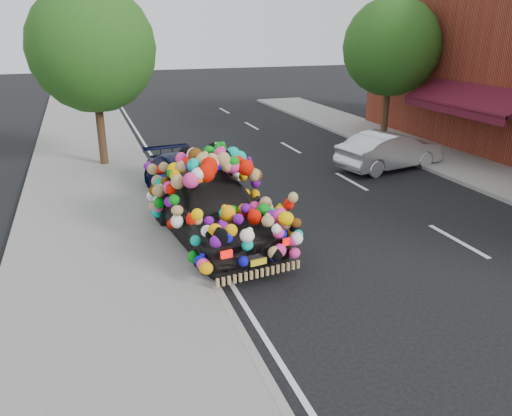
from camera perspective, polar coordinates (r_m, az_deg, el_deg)
The scene contains 10 objects.
ground at distance 10.70m, azimuth 7.17°, elevation -6.34°, with size 100.00×100.00×0.00m, color black.
sidewalk at distance 9.73m, azimuth -16.55°, elevation -9.55°, with size 4.00×60.00×0.12m, color gray.
kerb at distance 9.93m, azimuth -5.20°, elevation -8.03°, with size 0.15×60.00×0.13m, color gray.
footpath_far at distance 17.69m, azimuth 27.19°, elevation 2.54°, with size 3.00×40.00×0.12m, color gray.
lane_markings at distance 12.60m, azimuth 22.06°, elevation -3.48°, with size 6.00×50.00×0.01m, color silver, non-canonical shape.
tree_near_sidewalk at distance 18.05m, azimuth -18.21°, elevation 16.93°, with size 4.20×4.20×6.13m.
tree_far_b at distance 22.30m, azimuth 15.20°, elevation 17.32°, with size 4.00×4.00×5.90m.
plush_art_car at distance 11.39m, azimuth -5.17°, elevation 1.82°, with size 2.88×5.22×2.28m.
navy_sedan at distance 14.36m, azimuth -8.08°, elevation 3.23°, with size 1.71×4.20×1.22m, color black.
silver_hatchback at distance 18.05m, azimuth 15.06°, elevation 6.36°, with size 1.37×3.94×1.30m, color silver.
Camera 1 is at (-4.38, -8.52, 4.75)m, focal length 35.00 mm.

